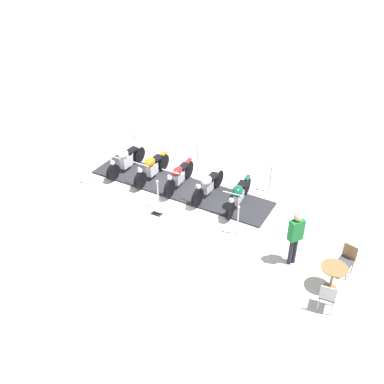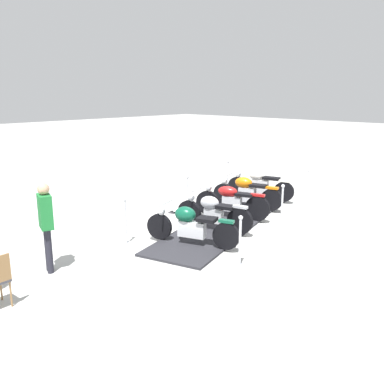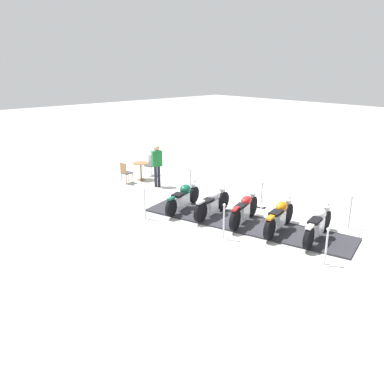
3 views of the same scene
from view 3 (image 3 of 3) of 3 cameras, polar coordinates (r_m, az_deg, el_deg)
The scene contains 18 objects.
ground_plane at distance 12.88m, azimuth 7.42°, elevation -4.58°, with size 80.00×80.00×0.00m, color silver.
display_platform at distance 12.87m, azimuth 7.42°, elevation -4.47°, with size 6.85×1.55×0.05m, color #28282D.
motorcycle_cream at distance 12.01m, azimuth 17.68°, elevation -4.38°, with size 0.77×2.17×0.92m.
motorcycle_copper at distance 12.31m, azimuth 12.47°, elevation -3.35°, with size 0.82×2.10×0.93m.
motorcycle_maroon at distance 12.72m, azimuth 7.57°, elevation -2.36°, with size 0.88×2.03×0.97m.
motorcycle_chrome at distance 13.22m, azimuth 3.02°, elevation -1.48°, with size 0.70×2.03×0.95m.
motorcycle_forest at distance 13.81m, azimuth -1.17°, elevation -0.60°, with size 0.96×2.13×0.89m.
stanchion_left_mid at distance 11.59m, azimuth 4.56°, elevation -5.13°, with size 0.32×0.32×1.11m.
stanchion_left_front at distance 10.70m, azimuth 18.60°, elevation -8.31°, with size 0.32×0.32×1.03m.
stanchion_right_mid at distance 13.93m, azimuth 9.90°, elevation -1.30°, with size 0.30×0.30×1.08m.
stanchion_left_rear at distance 13.11m, azimuth -6.75°, elevation -2.52°, with size 0.33×0.33×1.07m.
stanchion_right_rear at distance 15.20m, azimuth -0.24°, elevation 0.70°, with size 0.29×0.29×1.10m.
stanchion_right_front at distance 13.20m, azimuth 21.62°, elevation -3.63°, with size 0.36×0.36×1.11m.
info_placard at distance 14.40m, azimuth 9.76°, elevation -1.99°, with size 0.39×0.29×0.19m.
cafe_table at distance 17.61m, azimuth -7.34°, elevation 3.55°, with size 0.70×0.70×0.77m.
cafe_chair_near_table at distance 18.28m, azimuth -5.90°, elevation 4.02°, with size 0.51×0.51×0.92m.
cafe_chair_across_table at distance 17.15m, azimuth -9.50°, elevation 2.90°, with size 0.42×0.42×0.92m.
bystander_person at distance 16.40m, azimuth -5.05°, elevation 4.26°, with size 0.34×0.45×1.75m.
Camera 3 is at (7.58, -9.19, 4.88)m, focal length 37.22 mm.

